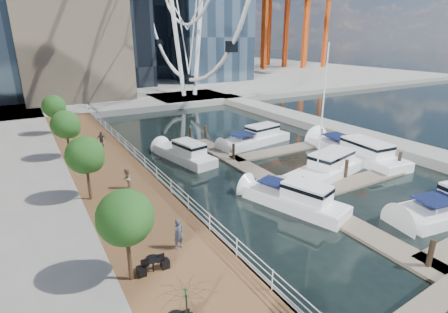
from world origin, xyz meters
The scene contains 14 objects.
ground centered at (0.00, 0.00, 0.00)m, with size 520.00×520.00×0.00m, color black.
boardwalk centered at (-9.00, 15.00, 0.50)m, with size 6.00×60.00×1.00m, color brown.
seawall centered at (-6.00, 15.00, 0.50)m, with size 0.25×60.00×1.00m, color #595954.
land_far centered at (0.00, 102.00, 0.50)m, with size 200.00×114.00×1.00m, color gray.
breakwater centered at (20.00, 20.00, 0.50)m, with size 4.00×60.00×1.00m, color gray.
pier centered at (14.00, 52.00, 0.50)m, with size 14.00×12.00×1.00m, color gray.
railing centered at (-6.10, 15.00, 1.52)m, with size 0.10×60.00×1.05m, color white, non-canonical shape.
floating_docks centered at (7.97, 9.98, 0.49)m, with size 16.00×34.00×2.60m.
port_cranes centered at (67.67, 95.67, 20.00)m, with size 40.00×52.00×38.00m.
street_trees centered at (-11.40, 14.00, 4.29)m, with size 2.60×42.60×4.60m.
pedestrian_near centered at (-8.40, 5.21, 1.88)m, with size 0.64×0.42×1.76m, color #464A5D.
pedestrian_mid centered at (-8.67, 14.41, 1.81)m, with size 0.79×0.61×1.62m, color gray.
pedestrian_far centered at (-7.99, 26.30, 1.81)m, with size 0.95×0.40×1.62m, color #343841.
moored_yachts centered at (7.53, 11.04, 0.00)m, with size 20.04×32.84×11.50m.
Camera 1 is at (-14.56, -10.15, 11.96)m, focal length 28.00 mm.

